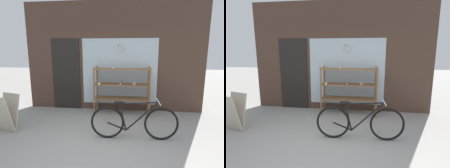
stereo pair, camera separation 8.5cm
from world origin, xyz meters
TOP-DOWN VIEW (x-y plane):
  - ground_plane at (0.00, 0.00)m, footprint 30.00×30.00m
  - storefront_facade at (-0.04, 2.55)m, footprint 5.17×0.13m
  - display_case at (0.29, 2.19)m, footprint 1.52×0.46m
  - bicycle at (0.62, 0.76)m, footprint 1.74×0.46m
  - sandwich_board at (-2.17, 0.82)m, footprint 0.58×0.50m

SIDE VIEW (x-z plane):
  - ground_plane at x=0.00m, z-range 0.00..0.00m
  - bicycle at x=0.62m, z-range -0.04..0.76m
  - sandwich_board at x=-2.17m, z-range 0.01..0.82m
  - display_case at x=0.29m, z-range 0.15..1.49m
  - storefront_facade at x=-0.04m, z-range -0.04..3.10m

